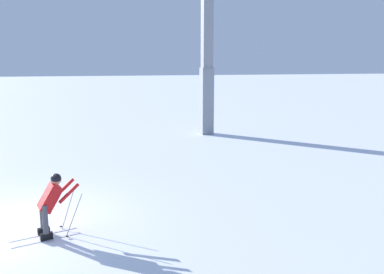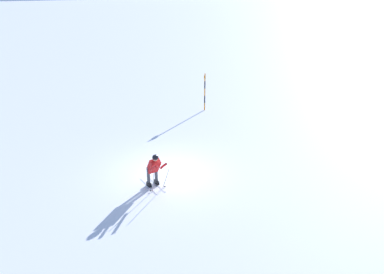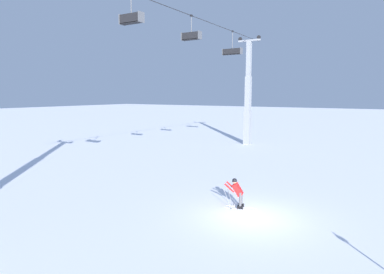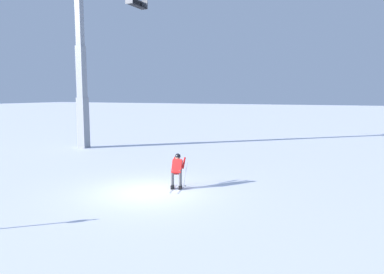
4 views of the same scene
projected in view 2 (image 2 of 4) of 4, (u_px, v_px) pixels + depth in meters
ground_plane at (169, 172)px, 16.97m from camera, size 260.00×260.00×0.00m
skier_carving_main at (154, 168)px, 15.44m from camera, size 0.96×1.71×1.67m
trail_marker_pole at (205, 91)px, 24.27m from camera, size 0.07×0.28×2.37m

